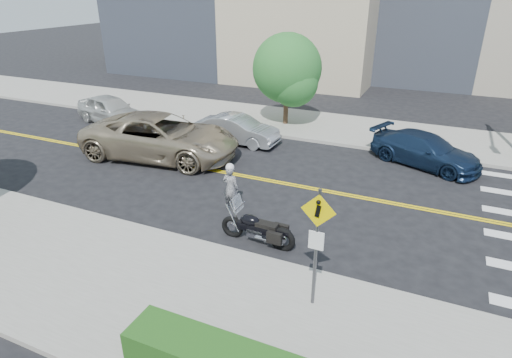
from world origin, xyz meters
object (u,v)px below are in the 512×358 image
object	(u,v)px
motorcyclist	(230,187)
parked_car_blue	(425,150)
pedestrian_sign	(317,238)
parked_car_silver	(238,129)
motorcycle	(258,222)
parked_car_white	(111,110)
suv	(161,137)

from	to	relation	value
motorcyclist	parked_car_blue	world-z (taller)	motorcyclist
pedestrian_sign	parked_car_silver	world-z (taller)	pedestrian_sign
motorcycle	parked_car_blue	world-z (taller)	motorcycle
motorcyclist	pedestrian_sign	bearing A→B (deg)	138.84
motorcycle	parked_car_white	size ratio (longest dim) A/B	0.51
motorcyclist	parked_car_blue	size ratio (longest dim) A/B	0.37
pedestrian_sign	motorcycle	bearing A→B (deg)	138.48
parked_car_blue	parked_car_silver	bearing A→B (deg)	117.47
pedestrian_sign	parked_car_blue	xyz separation A→B (m)	(1.70, 10.51, -1.29)
parked_car_white	parked_car_blue	distance (m)	16.33
motorcyclist	parked_car_silver	world-z (taller)	motorcyclist
pedestrian_sign	motorcyclist	bearing A→B (deg)	138.03
motorcyclist	suv	world-z (taller)	suv
parked_car_white	parked_car_silver	distance (m)	7.81
pedestrian_sign	parked_car_blue	bearing A→B (deg)	80.81
suv	parked_car_white	distance (m)	6.38
suv	motorcyclist	bearing A→B (deg)	-128.50
suv	pedestrian_sign	bearing A→B (deg)	-133.34
motorcyclist	motorcycle	distance (m)	2.28
parked_car_white	motorcycle	bearing A→B (deg)	-107.81
parked_car_white	parked_car_blue	xyz separation A→B (m)	(16.31, 0.66, -0.09)
parked_car_white	parked_car_blue	size ratio (longest dim) A/B	0.97
motorcycle	suv	distance (m)	8.18
pedestrian_sign	parked_car_white	bearing A→B (deg)	146.01
pedestrian_sign	motorcycle	distance (m)	3.36
motorcycle	parked_car_silver	bearing A→B (deg)	121.66
motorcycle	parked_car_blue	xyz separation A→B (m)	(4.04, 8.45, -0.03)
suv	parked_car_silver	size ratio (longest dim) A/B	1.69
motorcycle	parked_car_white	world-z (taller)	parked_car_white
pedestrian_sign	parked_car_blue	size ratio (longest dim) A/B	0.65
pedestrian_sign	suv	bearing A→B (deg)	143.34
pedestrian_sign	parked_car_silver	distance (m)	12.01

